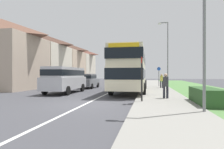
{
  "coord_description": "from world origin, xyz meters",
  "views": [
    {
      "loc": [
        3.34,
        -10.04,
        1.62
      ],
      "look_at": [
        0.72,
        4.03,
        1.6
      ],
      "focal_mm": 31.0,
      "sensor_mm": 36.0,
      "label": 1
    }
  ],
  "objects_px": {
    "bus_stop_sign": "(142,76)",
    "street_lamp_mid": "(167,50)",
    "parked_car_grey": "(87,80)",
    "pedestrian_walking_away": "(162,80)",
    "street_lamp_near": "(201,15)",
    "parked_van_silver": "(65,78)",
    "pedestrian_at_stop": "(166,85)",
    "cycle_route_sign": "(159,76)",
    "double_decker_bus": "(130,68)"
  },
  "relations": [
    {
      "from": "parked_van_silver",
      "to": "pedestrian_at_stop",
      "type": "xyz_separation_m",
      "value": [
        8.11,
        -3.19,
        -0.34
      ]
    },
    {
      "from": "parked_van_silver",
      "to": "street_lamp_near",
      "type": "xyz_separation_m",
      "value": [
        9.15,
        -7.32,
        2.7
      ]
    },
    {
      "from": "bus_stop_sign",
      "to": "pedestrian_at_stop",
      "type": "bearing_deg",
      "value": 48.42
    },
    {
      "from": "cycle_route_sign",
      "to": "street_lamp_near",
      "type": "relative_size",
      "value": 0.36
    },
    {
      "from": "bus_stop_sign",
      "to": "street_lamp_near",
      "type": "height_order",
      "value": "street_lamp_near"
    },
    {
      "from": "parked_car_grey",
      "to": "street_lamp_mid",
      "type": "distance_m",
      "value": 9.71
    },
    {
      "from": "double_decker_bus",
      "to": "pedestrian_at_stop",
      "type": "relative_size",
      "value": 6.03
    },
    {
      "from": "pedestrian_walking_away",
      "to": "parked_van_silver",
      "type": "bearing_deg",
      "value": -142.87
    },
    {
      "from": "double_decker_bus",
      "to": "parked_van_silver",
      "type": "relative_size",
      "value": 1.84
    },
    {
      "from": "parked_van_silver",
      "to": "pedestrian_walking_away",
      "type": "xyz_separation_m",
      "value": [
        8.51,
        6.45,
        -0.34
      ]
    },
    {
      "from": "pedestrian_walking_away",
      "to": "bus_stop_sign",
      "type": "height_order",
      "value": "bus_stop_sign"
    },
    {
      "from": "cycle_route_sign",
      "to": "street_lamp_mid",
      "type": "bearing_deg",
      "value": -71.88
    },
    {
      "from": "pedestrian_walking_away",
      "to": "street_lamp_mid",
      "type": "height_order",
      "value": "street_lamp_mid"
    },
    {
      "from": "parked_car_grey",
      "to": "pedestrian_walking_away",
      "type": "relative_size",
      "value": 2.49
    },
    {
      "from": "bus_stop_sign",
      "to": "street_lamp_near",
      "type": "bearing_deg",
      "value": -45.79
    },
    {
      "from": "street_lamp_mid",
      "to": "parked_car_grey",
      "type": "bearing_deg",
      "value": -173.65
    },
    {
      "from": "parked_car_grey",
      "to": "pedestrian_walking_away",
      "type": "xyz_separation_m",
      "value": [
        8.44,
        0.46,
        0.06
      ]
    },
    {
      "from": "parked_car_grey",
      "to": "pedestrian_at_stop",
      "type": "relative_size",
      "value": 2.49
    },
    {
      "from": "cycle_route_sign",
      "to": "street_lamp_mid",
      "type": "relative_size",
      "value": 0.33
    },
    {
      "from": "cycle_route_sign",
      "to": "parked_car_grey",
      "type": "bearing_deg",
      "value": -158.23
    },
    {
      "from": "cycle_route_sign",
      "to": "bus_stop_sign",
      "type": "bearing_deg",
      "value": -96.8
    },
    {
      "from": "double_decker_bus",
      "to": "parked_car_grey",
      "type": "height_order",
      "value": "double_decker_bus"
    },
    {
      "from": "parked_van_silver",
      "to": "pedestrian_at_stop",
      "type": "bearing_deg",
      "value": -21.44
    },
    {
      "from": "pedestrian_at_stop",
      "to": "bus_stop_sign",
      "type": "xyz_separation_m",
      "value": [
        -1.43,
        -1.61,
        0.56
      ]
    },
    {
      "from": "double_decker_bus",
      "to": "bus_stop_sign",
      "type": "distance_m",
      "value": 6.64
    },
    {
      "from": "street_lamp_mid",
      "to": "cycle_route_sign",
      "type": "bearing_deg",
      "value": 108.12
    },
    {
      "from": "parked_van_silver",
      "to": "bus_stop_sign",
      "type": "xyz_separation_m",
      "value": [
        6.69,
        -4.79,
        0.23
      ]
    },
    {
      "from": "pedestrian_walking_away",
      "to": "street_lamp_near",
      "type": "xyz_separation_m",
      "value": [
        0.63,
        -13.76,
        3.04
      ]
    },
    {
      "from": "pedestrian_walking_away",
      "to": "street_lamp_near",
      "type": "relative_size",
      "value": 0.24
    },
    {
      "from": "bus_stop_sign",
      "to": "street_lamp_mid",
      "type": "bearing_deg",
      "value": 78.33
    },
    {
      "from": "parked_van_silver",
      "to": "street_lamp_near",
      "type": "distance_m",
      "value": 12.02
    },
    {
      "from": "parked_car_grey",
      "to": "parked_van_silver",
      "type": "bearing_deg",
      "value": -90.76
    },
    {
      "from": "parked_car_grey",
      "to": "street_lamp_mid",
      "type": "relative_size",
      "value": 0.55
    },
    {
      "from": "pedestrian_at_stop",
      "to": "parked_car_grey",
      "type": "bearing_deg",
      "value": 131.23
    },
    {
      "from": "double_decker_bus",
      "to": "cycle_route_sign",
      "type": "xyz_separation_m",
      "value": [
        2.89,
        7.58,
        -0.71
      ]
    },
    {
      "from": "pedestrian_at_stop",
      "to": "cycle_route_sign",
      "type": "relative_size",
      "value": 0.66
    },
    {
      "from": "pedestrian_walking_away",
      "to": "parked_car_grey",
      "type": "bearing_deg",
      "value": -176.85
    },
    {
      "from": "street_lamp_mid",
      "to": "pedestrian_at_stop",
      "type": "bearing_deg",
      "value": -95.66
    },
    {
      "from": "double_decker_bus",
      "to": "parked_van_silver",
      "type": "bearing_deg",
      "value": -162.65
    },
    {
      "from": "street_lamp_mid",
      "to": "parked_van_silver",
      "type": "bearing_deg",
      "value": -142.54
    },
    {
      "from": "parked_van_silver",
      "to": "street_lamp_mid",
      "type": "bearing_deg",
      "value": 37.46
    },
    {
      "from": "parked_van_silver",
      "to": "double_decker_bus",
      "type": "bearing_deg",
      "value": 17.35
    },
    {
      "from": "parked_car_grey",
      "to": "street_lamp_near",
      "type": "relative_size",
      "value": 0.6
    },
    {
      "from": "bus_stop_sign",
      "to": "street_lamp_mid",
      "type": "distance_m",
      "value": 12.35
    },
    {
      "from": "parked_van_silver",
      "to": "pedestrian_at_stop",
      "type": "distance_m",
      "value": 8.72
    },
    {
      "from": "double_decker_bus",
      "to": "pedestrian_walking_away",
      "type": "distance_m",
      "value": 5.74
    },
    {
      "from": "pedestrian_at_stop",
      "to": "cycle_route_sign",
      "type": "height_order",
      "value": "cycle_route_sign"
    },
    {
      "from": "bus_stop_sign",
      "to": "street_lamp_near",
      "type": "xyz_separation_m",
      "value": [
        2.46,
        -2.53,
        2.48
      ]
    },
    {
      "from": "bus_stop_sign",
      "to": "cycle_route_sign",
      "type": "xyz_separation_m",
      "value": [
        1.68,
        14.09,
        -0.11
      ]
    },
    {
      "from": "parked_car_grey",
      "to": "street_lamp_near",
      "type": "xyz_separation_m",
      "value": [
        9.07,
        -13.3,
        3.1
      ]
    }
  ]
}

